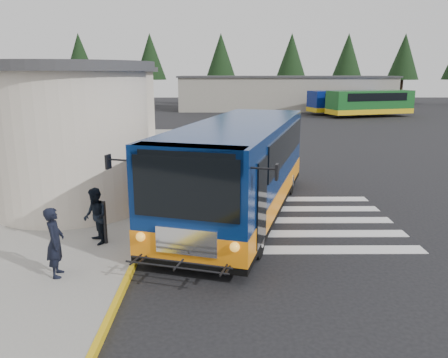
{
  "coord_description": "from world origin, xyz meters",
  "views": [
    {
      "loc": [
        -1.92,
        -14.04,
        4.61
      ],
      "look_at": [
        -1.84,
        -0.5,
        1.3
      ],
      "focal_mm": 35.0,
      "sensor_mm": 36.0,
      "label": 1
    }
  ],
  "objects_px": {
    "pedestrian_b": "(96,216)",
    "far_bus_b": "(370,102)",
    "far_bus_a": "(347,101)",
    "pedestrian_a": "(55,242)",
    "transit_bus": "(240,171)",
    "bollard": "(105,222)"
  },
  "relations": [
    {
      "from": "transit_bus",
      "to": "bollard",
      "type": "bearing_deg",
      "value": -125.86
    },
    {
      "from": "bollard",
      "to": "pedestrian_b",
      "type": "bearing_deg",
      "value": -178.05
    },
    {
      "from": "transit_bus",
      "to": "far_bus_a",
      "type": "height_order",
      "value": "transit_bus"
    },
    {
      "from": "pedestrian_b",
      "to": "bollard",
      "type": "bearing_deg",
      "value": 63.27
    },
    {
      "from": "pedestrian_a",
      "to": "far_bus_a",
      "type": "bearing_deg",
      "value": -35.1
    },
    {
      "from": "bollard",
      "to": "far_bus_a",
      "type": "height_order",
      "value": "far_bus_a"
    },
    {
      "from": "transit_bus",
      "to": "pedestrian_b",
      "type": "height_order",
      "value": "transit_bus"
    },
    {
      "from": "pedestrian_b",
      "to": "bollard",
      "type": "height_order",
      "value": "pedestrian_b"
    },
    {
      "from": "transit_bus",
      "to": "pedestrian_a",
      "type": "relative_size",
      "value": 6.98
    },
    {
      "from": "pedestrian_a",
      "to": "pedestrian_b",
      "type": "relative_size",
      "value": 1.06
    },
    {
      "from": "pedestrian_b",
      "to": "far_bus_a",
      "type": "xyz_separation_m",
      "value": [
        17.49,
        38.84,
        0.57
      ]
    },
    {
      "from": "pedestrian_b",
      "to": "far_bus_a",
      "type": "relative_size",
      "value": 0.17
    },
    {
      "from": "far_bus_b",
      "to": "pedestrian_b",
      "type": "bearing_deg",
      "value": 134.75
    },
    {
      "from": "transit_bus",
      "to": "far_bus_b",
      "type": "xyz_separation_m",
      "value": [
        15.12,
        32.74,
        0.09
      ]
    },
    {
      "from": "pedestrian_b",
      "to": "pedestrian_a",
      "type": "bearing_deg",
      "value": -39.27
    },
    {
      "from": "pedestrian_b",
      "to": "transit_bus",
      "type": "bearing_deg",
      "value": 97.79
    },
    {
      "from": "pedestrian_b",
      "to": "far_bus_b",
      "type": "relative_size",
      "value": 0.16
    },
    {
      "from": "pedestrian_a",
      "to": "far_bus_b",
      "type": "distance_m",
      "value": 42.29
    },
    {
      "from": "transit_bus",
      "to": "bollard",
      "type": "distance_m",
      "value": 4.76
    },
    {
      "from": "transit_bus",
      "to": "pedestrian_a",
      "type": "distance_m",
      "value": 6.48
    },
    {
      "from": "transit_bus",
      "to": "far_bus_b",
      "type": "bearing_deg",
      "value": 81.27
    },
    {
      "from": "bollard",
      "to": "far_bus_a",
      "type": "relative_size",
      "value": 0.13
    }
  ]
}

